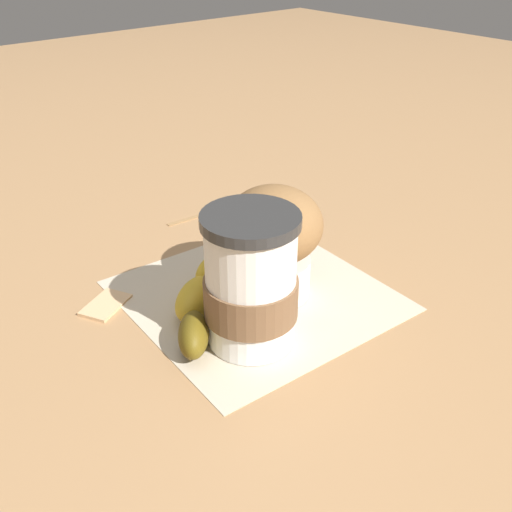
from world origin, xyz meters
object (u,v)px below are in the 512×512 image
at_px(coffee_cup, 251,284).
at_px(muffin, 273,238).
at_px(sugar_packet, 105,303).
at_px(banana, 201,299).

height_order(coffee_cup, muffin, coffee_cup).
bearing_deg(sugar_packet, coffee_cup, -150.05).
bearing_deg(sugar_packet, banana, -138.42).
relative_size(banana, sugar_packet, 2.85).
bearing_deg(sugar_packet, muffin, -121.86).
bearing_deg(muffin, coffee_cup, 124.20).
relative_size(coffee_cup, sugar_packet, 2.57).
height_order(muffin, banana, muffin).
bearing_deg(banana, muffin, -101.23).
xyz_separation_m(coffee_cup, muffin, (0.05, -0.07, 0.00)).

